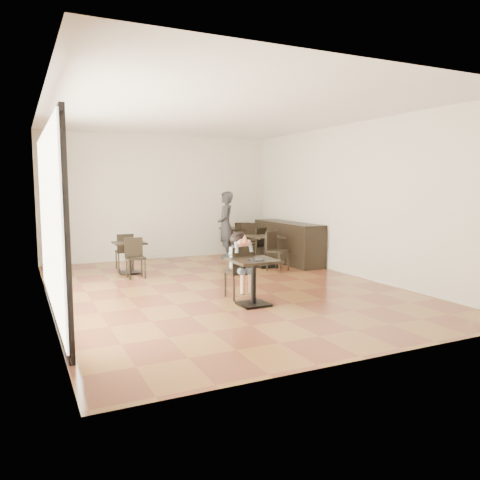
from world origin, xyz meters
TOP-DOWN VIEW (x-y plane):
  - floor at (0.00, 0.00)m, footprint 6.00×8.00m
  - ceiling at (0.00, 0.00)m, footprint 6.00×8.00m
  - wall_back at (0.00, 4.00)m, footprint 6.00×0.01m
  - wall_front at (0.00, -4.00)m, footprint 6.00×0.01m
  - wall_left at (-3.00, 0.00)m, footprint 0.01×8.00m
  - wall_right at (3.00, 0.00)m, footprint 0.01×8.00m
  - storefront_window at (-2.97, -0.50)m, footprint 0.04×4.50m
  - child_table at (-0.05, -1.38)m, footprint 0.70×0.70m
  - child_chair at (-0.05, -0.83)m, footprint 0.40×0.40m
  - child at (-0.05, -0.83)m, footprint 0.40×0.56m
  - plate at (-0.05, -1.48)m, footprint 0.25×0.25m
  - pizza_slice at (-0.05, -1.02)m, footprint 0.26×0.20m
  - adult_patron at (1.49, 3.19)m, footprint 0.59×0.74m
  - cafe_table_mid at (1.83, 1.63)m, footprint 0.92×0.92m
  - cafe_table_left at (-1.23, 2.19)m, footprint 0.67×0.67m
  - cafe_table_back at (1.94, 3.49)m, footprint 0.91×0.91m
  - chair_mid_a at (1.83, 2.18)m, footprint 0.53×0.53m
  - chair_mid_b at (1.83, 1.08)m, footprint 0.53×0.53m
  - chair_left_a at (-1.23, 2.74)m, footprint 0.38×0.38m
  - chair_left_b at (-1.23, 1.64)m, footprint 0.38×0.38m
  - chair_back_a at (2.09, 3.50)m, footprint 0.52×0.52m
  - chair_back_b at (2.09, 2.94)m, footprint 0.52×0.52m
  - service_counter at (2.65, 2.00)m, footprint 0.60×2.40m

SIDE VIEW (x-z plane):
  - floor at x=0.00m, z-range -0.01..0.01m
  - cafe_table_left at x=-1.23m, z-range 0.00..0.69m
  - cafe_table_mid at x=1.83m, z-range 0.00..0.74m
  - child_table at x=-0.05m, z-range 0.00..0.74m
  - cafe_table_back at x=1.94m, z-range 0.00..0.76m
  - chair_left_a at x=-1.23m, z-range 0.00..0.83m
  - chair_left_b at x=-1.23m, z-range 0.00..0.83m
  - chair_mid_a at x=1.83m, z-range 0.00..0.88m
  - chair_mid_b at x=1.83m, z-range 0.00..0.88m
  - child_chair at x=-0.05m, z-range 0.00..0.90m
  - chair_back_a at x=2.09m, z-range 0.00..0.92m
  - chair_back_b at x=2.09m, z-range 0.00..0.92m
  - service_counter at x=2.65m, z-range 0.00..1.00m
  - child at x=-0.05m, z-range 0.00..1.13m
  - plate at x=-0.05m, z-range 0.74..0.76m
  - adult_patron at x=1.49m, z-range 0.00..1.75m
  - pizza_slice at x=-0.05m, z-range 0.95..1.01m
  - storefront_window at x=-2.97m, z-range 0.10..2.70m
  - wall_back at x=0.00m, z-range 0.00..3.20m
  - wall_front at x=0.00m, z-range 0.00..3.20m
  - wall_left at x=-3.00m, z-range 0.00..3.20m
  - wall_right at x=3.00m, z-range 0.00..3.20m
  - ceiling at x=0.00m, z-range 3.20..3.21m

